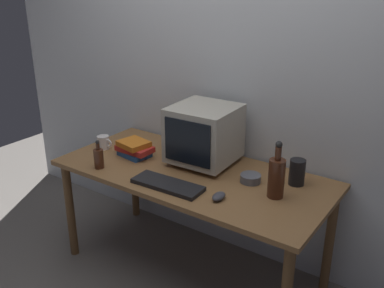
# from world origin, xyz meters

# --- Properties ---
(ground_plane) EXTENTS (6.00, 6.00, 0.00)m
(ground_plane) POSITION_xyz_m (0.00, 0.00, 0.00)
(ground_plane) COLOR slate
(back_wall) EXTENTS (4.00, 0.08, 2.50)m
(back_wall) POSITION_xyz_m (0.00, 0.44, 1.25)
(back_wall) COLOR silver
(back_wall) RESTS_ON ground
(desk) EXTENTS (1.68, 0.77, 0.72)m
(desk) POSITION_xyz_m (0.00, 0.00, 0.64)
(desk) COLOR olive
(desk) RESTS_ON ground
(crt_monitor) EXTENTS (0.40, 0.40, 0.37)m
(crt_monitor) POSITION_xyz_m (-0.01, 0.15, 0.91)
(crt_monitor) COLOR #B2AD9E
(crt_monitor) RESTS_ON desk
(keyboard) EXTENTS (0.43, 0.17, 0.02)m
(keyboard) POSITION_xyz_m (0.00, -0.24, 0.73)
(keyboard) COLOR black
(keyboard) RESTS_ON desk
(computer_mouse) EXTENTS (0.07, 0.10, 0.04)m
(computer_mouse) POSITION_xyz_m (0.31, -0.20, 0.74)
(computer_mouse) COLOR #3F3F47
(computer_mouse) RESTS_ON desk
(bottle_tall) EXTENTS (0.09, 0.09, 0.32)m
(bottle_tall) POSITION_xyz_m (0.55, 0.00, 0.84)
(bottle_tall) COLOR #472314
(bottle_tall) RESTS_ON desk
(bottle_short) EXTENTS (0.06, 0.06, 0.18)m
(bottle_short) POSITION_xyz_m (-0.50, -0.28, 0.79)
(bottle_short) COLOR #472314
(bottle_short) RESTS_ON desk
(book_stack) EXTENTS (0.24, 0.19, 0.10)m
(book_stack) POSITION_xyz_m (-0.45, -0.02, 0.77)
(book_stack) COLOR #28569E
(book_stack) RESTS_ON desk
(mug) EXTENTS (0.12, 0.08, 0.09)m
(mug) POSITION_xyz_m (-0.70, -0.04, 0.76)
(mug) COLOR white
(mug) RESTS_ON desk
(cd_spindle) EXTENTS (0.12, 0.12, 0.04)m
(cd_spindle) POSITION_xyz_m (0.36, 0.08, 0.74)
(cd_spindle) COLOR #595B66
(cd_spindle) RESTS_ON desk
(metal_canister) EXTENTS (0.09, 0.09, 0.15)m
(metal_canister) POSITION_xyz_m (0.58, 0.20, 0.79)
(metal_canister) COLOR black
(metal_canister) RESTS_ON desk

